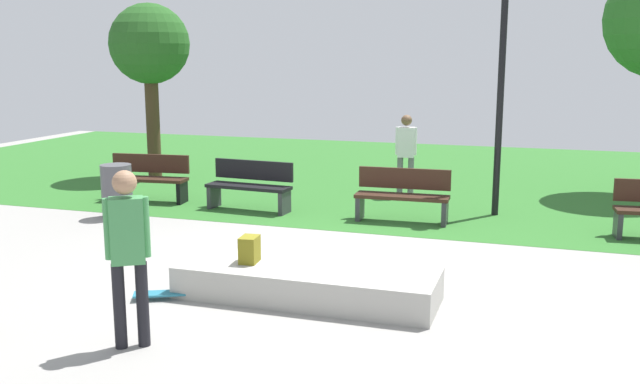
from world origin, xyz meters
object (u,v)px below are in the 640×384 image
Objects in this scene: concrete_ledge at (307,283)px; trash_bin at (117,191)px; tree_leaning_ash at (150,47)px; backpack_on_ledge at (249,249)px; park_bench_center_lawn at (250,184)px; skateboard_by_ledge at (168,293)px; pedestrian_with_backpack at (406,148)px; park_bench_near_path at (148,177)px; park_bench_far_right at (403,194)px; skater_performing_trick at (128,245)px; lamp_post at (502,71)px.

concrete_ledge is 5.48m from trash_bin.
trash_bin is (1.56, -3.87, -2.54)m from tree_leaning_ash.
backpack_on_ledge is 0.20× the size of park_bench_center_lawn.
backpack_on_ledge reaches higher than skateboard_by_ledge.
skateboard_by_ledge is 0.49× the size of pedestrian_with_backpack.
pedestrian_with_backpack is (4.72, 2.05, 0.51)m from park_bench_near_path.
park_bench_far_right is at bearing 68.65° from skateboard_by_ledge.
park_bench_far_right is (1.85, 4.75, 0.42)m from skateboard_by_ledge.
trash_bin is (-3.39, 4.85, -0.57)m from skater_performing_trick.
concrete_ledge is at bearing -93.93° from park_bench_far_right.
skateboard_by_ledge is (-1.56, -0.51, -0.13)m from concrete_ledge.
park_bench_near_path is (-2.24, 0.13, 0.00)m from park_bench_center_lawn.
park_bench_center_lawn is 1.01× the size of park_bench_far_right.
pedestrian_with_backpack is at bearing 147.10° from lamp_post.
skater_performing_trick is (-0.46, -1.84, 0.50)m from backpack_on_ledge.
park_bench_center_lawn is 5.08m from tree_leaning_ash.
trash_bin reaches higher than park_bench_center_lawn.
park_bench_far_right is at bearing -22.25° from tree_leaning_ash.
skateboard_by_ledge is at bearing -56.53° from park_bench_near_path.
trash_bin is at bearing 46.66° from backpack_on_ledge.
backpack_on_ledge is 9.09m from tree_leaning_ash.
park_bench_far_right reaches higher than concrete_ledge.
park_bench_near_path is 0.41× the size of tree_leaning_ash.
park_bench_near_path is 6.96m from lamp_post.
concrete_ledge is 6.01m from lamp_post.
tree_leaning_ash is at bearing 143.91° from park_bench_center_lawn.
skater_performing_trick reaches higher than park_bench_near_path.
skater_performing_trick is at bearing -122.70° from concrete_ledge.
skater_performing_trick is at bearing -74.29° from skateboard_by_ledge.
park_bench_far_right is 5.02m from trash_bin.
pedestrian_with_backpack is at bearing 82.50° from skater_performing_trick.
tree_leaning_ash reaches higher than pedestrian_with_backpack.
skateboard_by_ledge is 7.17m from pedestrian_with_backpack.
lamp_post is at bearing -32.90° from pedestrian_with_backpack.
park_bench_far_right is (1.02, 4.24, -0.06)m from backpack_on_ledge.
park_bench_near_path is at bearing 137.55° from concrete_ledge.
park_bench_far_right is at bearing 76.34° from skater_performing_trick.
skateboard_by_ledge is 5.90m from park_bench_near_path.
skateboard_by_ledge is at bearing -78.05° from park_bench_center_lawn.
skateboard_by_ledge is 0.49× the size of park_bench_center_lawn.
lamp_post is at bearing 59.79° from skateboard_by_ledge.
skateboard_by_ledge is at bearing 105.71° from skater_performing_trick.
pedestrian_with_backpack is at bearing 78.09° from skateboard_by_ledge.
concrete_ledge is 0.73× the size of lamp_post.
park_bench_near_path is at bearing 37.43° from backpack_on_ledge.
skateboard_by_ledge is (-0.38, 1.34, -0.98)m from skater_performing_trick.
trash_bin is at bearing -165.74° from park_bench_far_right.
skateboard_by_ledge is at bearing -120.21° from lamp_post.
concrete_ledge is 6.50m from pedestrian_with_backpack.
concrete_ledge is 0.77× the size of tree_leaning_ash.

